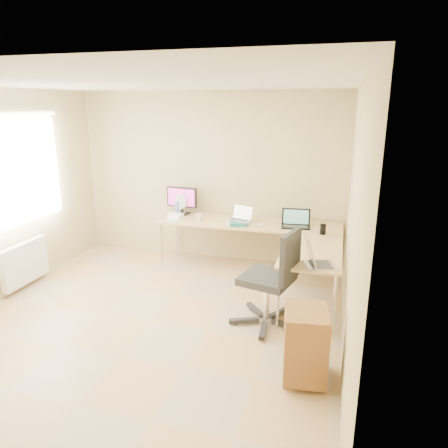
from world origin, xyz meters
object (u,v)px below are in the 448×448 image
(desk_main, at_px, (249,246))
(keyboard, at_px, (240,223))
(laptop_center, at_px, (240,214))
(laptop_black, at_px, (296,219))
(desk_return, at_px, (310,279))
(desk_fan, at_px, (182,205))
(mug, at_px, (199,217))
(cabinet, at_px, (305,343))
(office_chair, at_px, (267,282))
(laptop_return, at_px, (321,255))
(water_bottle, at_px, (177,210))
(monitor, at_px, (182,201))

(desk_main, height_order, keyboard, keyboard)
(laptop_center, height_order, laptop_black, same)
(desk_return, relative_size, keyboard, 3.06)
(desk_main, distance_m, desk_fan, 1.25)
(mug, bearing_deg, cabinet, -52.81)
(office_chair, bearing_deg, laptop_return, 21.00)
(water_bottle, bearing_deg, laptop_black, -1.70)
(water_bottle, bearing_deg, desk_fan, 90.00)
(water_bottle, xyz_separation_m, office_chair, (1.66, -1.52, -0.35))
(laptop_black, bearing_deg, cabinet, -87.41)
(monitor, height_order, office_chair, monitor)
(cabinet, bearing_deg, desk_return, 84.67)
(monitor, distance_m, keyboard, 1.08)
(laptop_center, bearing_deg, monitor, -177.76)
(desk_fan, bearing_deg, water_bottle, -69.89)
(desk_return, relative_size, cabinet, 2.05)
(water_bottle, bearing_deg, cabinet, -48.05)
(monitor, relative_size, cabinet, 0.79)
(desk_main, xyz_separation_m, cabinet, (1.04, -2.43, -0.01))
(keyboard, bearing_deg, monitor, 154.67)
(desk_main, bearing_deg, water_bottle, -179.29)
(desk_main, distance_m, laptop_black, 0.84)
(mug, bearing_deg, keyboard, -4.00)
(monitor, relative_size, desk_fan, 1.68)
(desk_main, distance_m, monitor, 1.28)
(mug, bearing_deg, monitor, 144.65)
(water_bottle, bearing_deg, monitor, 90.00)
(laptop_black, bearing_deg, desk_return, -78.62)
(monitor, bearing_deg, desk_fan, 0.00)
(desk_fan, bearing_deg, monitor, 0.00)
(keyboard, xyz_separation_m, desk_fan, (-1.01, 0.31, 0.14))
(monitor, bearing_deg, mug, -29.81)
(monitor, height_order, laptop_return, monitor)
(desk_return, distance_m, laptop_black, 1.09)
(laptop_black, xyz_separation_m, mug, (-1.43, -0.00, -0.08))
(laptop_return, bearing_deg, laptop_black, -0.41)
(monitor, relative_size, office_chair, 0.44)
(desk_return, xyz_separation_m, office_chair, (-0.44, -0.53, 0.14))
(laptop_black, height_order, water_bottle, laptop_black)
(desk_main, distance_m, mug, 0.86)
(desk_return, distance_m, office_chair, 0.70)
(monitor, xyz_separation_m, laptop_black, (1.81, -0.27, -0.09))
(laptop_return, xyz_separation_m, office_chair, (-0.56, -0.07, -0.36))
(laptop_black, height_order, mug, laptop_black)
(desk_return, bearing_deg, desk_fan, 150.27)
(laptop_black, distance_m, laptop_return, 1.46)
(office_chair, bearing_deg, desk_return, 64.82)
(desk_main, bearing_deg, desk_return, -45.73)
(monitor, bearing_deg, water_bottle, -84.46)
(desk_main, bearing_deg, laptop_black, -5.67)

